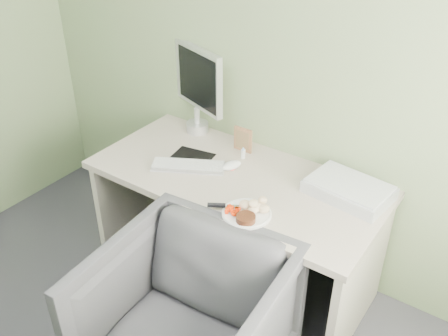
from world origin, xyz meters
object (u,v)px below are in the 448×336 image
Objects in this scene: monitor at (198,85)px; plate at (247,214)px; desk at (235,203)px; scanner at (349,190)px; desk_chair at (188,325)px.

plate is at bearing -18.80° from monitor.
desk is 0.63m from scanner.
monitor reaches higher than scanner.
desk is 1.92× the size of desk_chair.
monitor reaches higher than desk.
desk_chair is at bearing -104.27° from scanner.
monitor is 1.41m from desk_chair.
desk is 0.39m from plate.
plate is 0.58m from desk_chair.
desk is 0.75m from monitor.
scanner is (0.57, 0.18, 0.21)m from desk.
desk_chair reaches higher than desk.
plate is (0.23, -0.26, 0.19)m from desk.
desk_chair is (0.22, -0.72, -0.17)m from desk.
monitor reaches higher than desk_chair.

